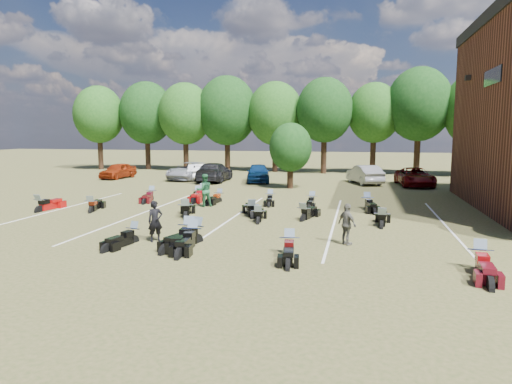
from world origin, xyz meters
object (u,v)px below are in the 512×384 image
(motorcycle_3, at_px, (192,246))
(motorcycle_7, at_px, (40,212))
(car_4, at_px, (258,173))
(person_grey, at_px, (347,224))
(person_black, at_px, (155,221))
(car_0, at_px, (118,171))
(person_green, at_px, (204,190))
(motorcycle_14, at_px, (152,200))

(motorcycle_3, distance_m, motorcycle_7, 11.68)
(car_4, bearing_deg, motorcycle_7, -128.49)
(person_grey, bearing_deg, person_black, 56.61)
(person_grey, bearing_deg, car_4, -20.77)
(person_grey, distance_m, motorcycle_3, 5.89)
(person_black, bearing_deg, person_grey, -32.40)
(car_0, bearing_deg, person_green, -40.97)
(person_green, distance_m, motorcycle_14, 4.48)
(car_0, xyz_separation_m, motorcycle_7, (4.98, -17.00, -0.71))
(motorcycle_3, relative_size, motorcycle_7, 1.01)
(motorcycle_14, bearing_deg, car_0, 117.49)
(person_green, distance_m, motorcycle_3, 9.09)
(car_0, distance_m, motorcycle_3, 26.95)
(motorcycle_7, height_order, motorcycle_14, motorcycle_7)
(car_0, height_order, motorcycle_14, car_0)
(car_0, xyz_separation_m, person_grey, (21.18, -20.60, 0.08))
(car_0, bearing_deg, car_4, 4.10)
(car_0, bearing_deg, person_black, -52.59)
(person_black, relative_size, person_green, 0.86)
(person_green, relative_size, person_grey, 1.18)
(car_4, distance_m, motorcycle_3, 22.00)
(car_0, relative_size, motorcycle_3, 1.73)
(motorcycle_7, bearing_deg, car_0, -71.30)
(person_green, xyz_separation_m, motorcycle_7, (-8.00, -3.66, -0.94))
(person_grey, distance_m, motorcycle_14, 15.18)
(motorcycle_3, distance_m, motorcycle_14, 12.25)
(motorcycle_7, xyz_separation_m, motorcycle_14, (3.93, 5.29, 0.00))
(motorcycle_7, distance_m, motorcycle_14, 6.59)
(car_4, bearing_deg, car_0, 166.83)
(car_0, xyz_separation_m, person_green, (12.98, -13.34, 0.23))
(car_4, distance_m, person_grey, 21.94)
(person_black, bearing_deg, car_0, 81.49)
(car_4, bearing_deg, person_green, -103.40)
(person_grey, bearing_deg, motorcycle_7, 35.35)
(person_green, relative_size, motorcycle_3, 0.78)
(person_green, bearing_deg, car_4, -123.90)
(person_black, xyz_separation_m, motorcycle_14, (-4.98, 10.01, -0.80))
(person_black, distance_m, person_green, 8.43)
(person_black, height_order, person_green, person_green)
(car_4, height_order, person_green, person_green)
(motorcycle_3, bearing_deg, person_grey, 8.53)
(person_green, xyz_separation_m, motorcycle_3, (2.54, -8.68, -0.94))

